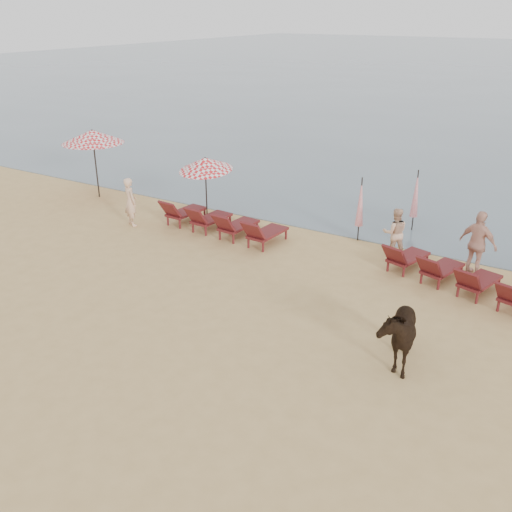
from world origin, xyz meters
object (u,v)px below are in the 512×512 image
at_px(beachgoer_right_b, 478,244).
at_px(beachgoer_right_a, 395,233).
at_px(umbrella_open_left_a, 93,137).
at_px(umbrella_open_left_b, 205,164).
at_px(cow, 396,331).
at_px(lounger_cluster_right, 457,274).
at_px(umbrella_closed_left, 416,194).
at_px(beachgoer_left, 130,202).
at_px(lounger_cluster_left, 220,221).
at_px(umbrella_closed_right, 360,202).

bearing_deg(beachgoer_right_b, beachgoer_right_a, 16.44).
distance_m(beachgoer_right_a, beachgoer_right_b, 2.39).
height_order(umbrella_open_left_a, umbrella_open_left_b, umbrella_open_left_a).
bearing_deg(beachgoer_right_b, cow, 103.49).
xyz_separation_m(lounger_cluster_right, umbrella_open_left_a, (-14.11, 0.94, 1.97)).
xyz_separation_m(umbrella_closed_left, beachgoer_left, (-8.47, -4.45, -0.46)).
relative_size(umbrella_open_left_b, umbrella_closed_left, 1.12).
height_order(lounger_cluster_left, lounger_cluster_right, lounger_cluster_left).
relative_size(lounger_cluster_left, umbrella_open_left_a, 1.60).
xyz_separation_m(lounger_cluster_left, umbrella_closed_left, (5.35, 3.60, 0.84)).
bearing_deg(beachgoer_left, umbrella_closed_right, -134.07).
relative_size(lounger_cluster_left, umbrella_open_left_b, 1.81).
relative_size(lounger_cluster_left, beachgoer_right_b, 2.27).
bearing_deg(umbrella_open_left_a, beachgoer_left, -3.64).
height_order(umbrella_open_left_a, beachgoer_left, umbrella_open_left_a).
xyz_separation_m(umbrella_closed_left, beachgoer_right_b, (2.53, -2.52, -0.35)).
xyz_separation_m(lounger_cluster_left, beachgoer_right_b, (7.88, 1.07, 0.49)).
relative_size(lounger_cluster_left, cow, 2.41).
relative_size(lounger_cluster_right, umbrella_closed_right, 1.99).
bearing_deg(beachgoer_left, umbrella_open_left_b, -112.94).
bearing_deg(beachgoer_right_b, umbrella_open_left_b, 20.43).
xyz_separation_m(umbrella_closed_left, beachgoer_right_a, (0.15, -2.41, -0.53)).
height_order(lounger_cluster_right, beachgoer_right_b, beachgoer_right_b).
distance_m(umbrella_closed_right, beachgoer_left, 7.73).
height_order(beachgoer_left, beachgoer_right_a, beachgoer_left).
xyz_separation_m(umbrella_closed_right, cow, (3.24, -6.11, -0.54)).
bearing_deg(lounger_cluster_right, umbrella_closed_right, 166.88).
bearing_deg(umbrella_closed_left, umbrella_open_left_b, -157.36).
distance_m(lounger_cluster_right, cow, 4.22).
bearing_deg(lounger_cluster_left, cow, -25.53).
bearing_deg(umbrella_open_left_a, cow, 3.38).
relative_size(umbrella_open_left_a, umbrella_closed_left, 1.27).
relative_size(umbrella_open_left_b, umbrella_closed_right, 1.12).
distance_m(lounger_cluster_left, beachgoer_right_b, 7.97).
xyz_separation_m(umbrella_closed_right, beachgoer_left, (-7.23, -2.71, -0.45)).
bearing_deg(umbrella_closed_right, lounger_cluster_right, -28.37).
bearing_deg(cow, umbrella_closed_right, 100.40).
xyz_separation_m(lounger_cluster_right, umbrella_open_left_b, (-8.83, 0.94, 1.61)).
distance_m(umbrella_closed_right, beachgoer_right_b, 3.87).
distance_m(beachgoer_left, beachgoer_right_b, 11.17).
xyz_separation_m(lounger_cluster_right, beachgoer_right_b, (0.23, 1.14, 0.51)).
xyz_separation_m(umbrella_open_left_a, umbrella_open_left_b, (5.28, -0.00, -0.36)).
bearing_deg(umbrella_open_left_b, umbrella_closed_left, 17.86).
relative_size(lounger_cluster_left, beachgoer_left, 2.54).
bearing_deg(beachgoer_right_a, umbrella_open_left_a, -26.38).
bearing_deg(umbrella_open_left_a, lounger_cluster_left, 16.09).
relative_size(umbrella_open_left_a, umbrella_closed_right, 1.27).
distance_m(beachgoer_left, beachgoer_right_a, 8.86).
height_order(umbrella_open_left_a, umbrella_closed_left, umbrella_open_left_a).
bearing_deg(cow, umbrella_open_left_a, 142.04).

